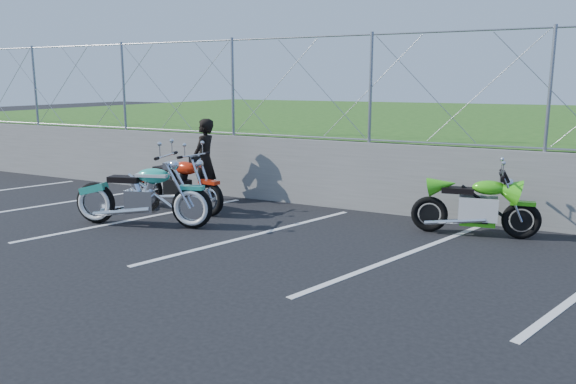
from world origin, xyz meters
The scene contains 9 objects.
ground centered at (0.00, 0.00, 0.00)m, with size 90.00×90.00×0.00m, color black.
retaining_wall centered at (0.00, 3.50, 0.65)m, with size 30.00×0.22×1.30m, color slate.
grass_field centered at (0.00, 13.50, 0.65)m, with size 30.00×20.00×1.30m, color #265316.
chain_link_fence centered at (0.00, 3.50, 2.30)m, with size 28.00×0.03×2.00m.
parking_lines centered at (1.20, 1.00, 0.00)m, with size 18.29×4.31×0.01m.
cruiser_turquoise centered at (-1.97, 0.64, 0.50)m, with size 2.43×0.90×1.23m.
naked_orange centered at (-2.16, 1.83, 0.47)m, with size 2.22×0.75×1.11m.
sportbike_green centered at (3.13, 2.60, 0.44)m, with size 1.98×0.70×1.03m.
person_standing centered at (-2.26, 2.80, 0.84)m, with size 0.61×0.40×1.69m, color black.
Camera 1 is at (4.46, -6.49, 2.43)m, focal length 35.00 mm.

